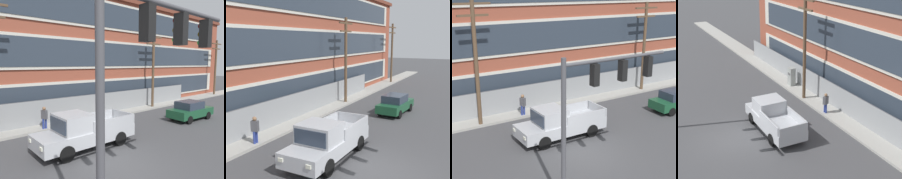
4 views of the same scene
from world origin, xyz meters
TOP-DOWN VIEW (x-y plane):
  - ground_plane at (0.00, 0.00)m, footprint 160.00×160.00m
  - sidewalk_building_side at (0.00, 8.09)m, footprint 80.00×2.03m
  - brick_mill_building at (6.25, 14.09)m, footprint 45.62×10.56m
  - chain_link_fence at (0.72, 8.56)m, footprint 35.48×0.06m
  - pickup_truck_silver at (0.01, 2.97)m, footprint 5.66×2.15m
  - sedan_dark_green at (10.14, 2.49)m, footprint 4.25×2.02m
  - utility_pole_midblock at (11.59, 7.63)m, footprint 2.45×0.26m
  - utility_pole_far_east at (25.75, 7.64)m, footprint 2.75×0.26m
  - pedestrian_near_cabinet at (-0.32, 7.37)m, footprint 0.37×0.46m

SIDE VIEW (x-z plane):
  - ground_plane at x=0.00m, z-range 0.00..0.00m
  - sidewalk_building_side at x=0.00m, z-range 0.00..0.16m
  - sedan_dark_green at x=10.14m, z-range 0.02..1.58m
  - pickup_truck_silver at x=0.01m, z-range -0.06..1.97m
  - pedestrian_near_cabinet at x=-0.32m, z-range 0.13..1.82m
  - chain_link_fence at x=0.72m, z-range 0.02..2.01m
  - utility_pole_midblock at x=11.59m, z-range 0.44..8.24m
  - utility_pole_far_east at x=25.75m, z-range 0.49..8.45m
  - brick_mill_building at x=6.25m, z-range 0.01..10.98m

